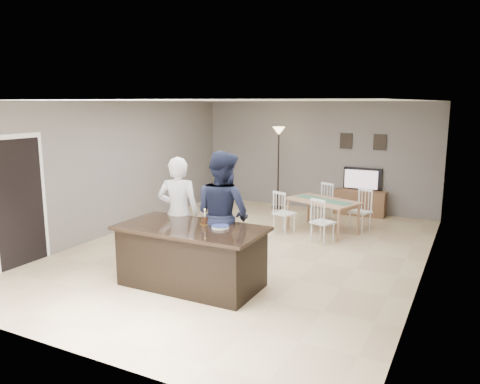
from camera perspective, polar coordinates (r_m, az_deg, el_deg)
The scene contains 14 objects.
floor at distance 8.59m, azimuth 0.70°, elevation -7.24°, with size 8.00×8.00×0.00m, color tan.
room_shell at distance 8.23m, azimuth 0.73°, elevation 3.93°, with size 8.00×8.00×8.00m.
kitchen_island at distance 6.96m, azimuth -5.92°, elevation -7.77°, with size 2.15×1.10×0.90m.
tv_console at distance 11.60m, azimuth 14.41°, elevation -1.27°, with size 1.20×0.40×0.60m, color brown.
television at distance 11.56m, azimuth 14.62°, elevation 1.53°, with size 0.91×0.12×0.53m, color black.
tv_screen_glow at distance 11.49m, azimuth 14.53°, elevation 1.50°, with size 0.78×0.78×0.00m, color orange.
picture_frames at distance 11.60m, azimuth 14.73°, elevation 5.97°, with size 1.10×0.02×0.38m.
doorway at distance 8.42m, azimuth -25.34°, elevation 0.14°, with size 0.00×2.10×2.65m.
woman at distance 7.59m, azimuth -7.50°, elevation -2.59°, with size 0.67×0.44×1.83m, color silver.
man at distance 7.16m, azimuth -2.11°, elevation -2.78°, with size 0.96×0.75×1.97m, color #171C33.
birthday_cake at distance 6.94m, azimuth -4.31°, elevation -3.49°, with size 0.15×0.15×0.23m.
plate_stack at distance 6.71m, azimuth -2.42°, elevation -4.27°, with size 0.26×0.26×0.04m.
dining_table at distance 9.88m, azimuth 10.05°, elevation -1.63°, with size 1.86×2.01×0.88m.
floor_lamp at distance 11.80m, azimuth 4.73°, elevation 5.67°, with size 0.31×0.31×2.07m.
Camera 1 is at (3.61, -7.32, 2.68)m, focal length 35.00 mm.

